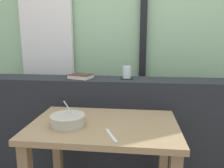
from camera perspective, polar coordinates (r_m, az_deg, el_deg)
The scene contains 10 objects.
outdoor_backdrop at distance 2.46m, azimuth 3.55°, elevation 15.80°, with size 4.80×0.08×2.80m, color #9EC699.
curtain_left_panel at distance 2.54m, azimuth -16.27°, elevation 11.85°, with size 0.56×0.06×2.50m, color white.
window_divider_post at distance 2.38m, azimuth 7.99°, elevation 13.43°, with size 0.07×0.05×2.60m, color black.
dark_console_ledge at distance 2.01m, azimuth 2.26°, elevation -11.23°, with size 2.80×0.29×0.89m, color #23262B.
breakfast_table at distance 1.47m, azimuth -2.02°, elevation -14.90°, with size 0.91×0.58×0.71m.
coaster_square at distance 1.90m, azimuth 3.79°, elevation 1.46°, with size 0.10×0.10×0.01m, color black.
juice_glass at distance 1.89m, azimuth 3.81°, elevation 2.93°, with size 0.07×0.07×0.10m.
closed_book at distance 1.90m, azimuth -8.09°, elevation 1.89°, with size 0.22×0.19×0.04m.
soup_bowl at distance 1.39m, azimuth -11.22°, elevation -8.94°, with size 0.21×0.21×0.16m.
fork_utensil at distance 1.24m, azimuth -0.27°, elevation -12.97°, with size 0.02×0.17×0.01m, color silver.
Camera 1 is at (0.13, -1.29, 1.23)m, focal length 35.86 mm.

